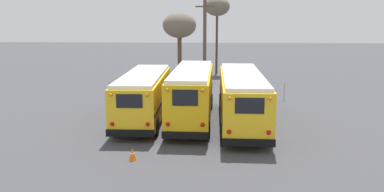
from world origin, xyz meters
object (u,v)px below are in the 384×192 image
object	(u,v)px
school_bus_0	(144,94)
utility_pole	(205,40)
school_bus_1	(192,93)
school_bus_2	(242,96)
traffic_cone	(132,154)
bare_tree_1	(217,7)
bare_tree_0	(179,26)

from	to	relation	value
school_bus_0	utility_pole	bearing A→B (deg)	74.13
school_bus_1	school_bus_2	world-z (taller)	school_bus_1
school_bus_1	traffic_cone	bearing A→B (deg)	-109.00
school_bus_0	traffic_cone	bearing A→B (deg)	-84.78
utility_pole	bare_tree_1	world-z (taller)	bare_tree_1
school_bus_2	school_bus_0	bearing A→B (deg)	173.94
school_bus_0	utility_pole	xyz separation A→B (m)	(3.65, 12.85, 2.74)
utility_pole	bare_tree_0	size ratio (longest dim) A/B	1.22
school_bus_1	traffic_cone	xyz separation A→B (m)	(-2.40, -6.97, -1.50)
school_bus_0	utility_pole	world-z (taller)	utility_pole
school_bus_1	bare_tree_0	bearing A→B (deg)	97.35
school_bus_1	school_bus_2	bearing A→B (deg)	-10.11
school_bus_0	school_bus_1	distance (m)	3.05
school_bus_2	bare_tree_1	size ratio (longest dim) A/B	1.22
school_bus_1	utility_pole	size ratio (longest dim) A/B	1.16
school_bus_0	bare_tree_1	xyz separation A→B (m)	(4.96, 21.23, 6.02)
bare_tree_0	school_bus_2	bearing A→B (deg)	-72.46
bare_tree_1	traffic_cone	bearing A→B (deg)	-98.67
school_bus_2	traffic_cone	world-z (taller)	school_bus_2
traffic_cone	school_bus_2	bearing A→B (deg)	49.71
school_bus_2	bare_tree_1	world-z (taller)	bare_tree_1
bare_tree_1	school_bus_1	bearing A→B (deg)	-95.13
bare_tree_0	traffic_cone	xyz separation A→B (m)	(-0.41, -22.35, -5.33)
school_bus_1	bare_tree_1	distance (m)	22.21
bare_tree_0	school_bus_1	bearing A→B (deg)	-82.65
school_bus_1	bare_tree_0	distance (m)	15.97
school_bus_0	school_bus_2	size ratio (longest dim) A/B	0.89
traffic_cone	bare_tree_0	bearing A→B (deg)	88.94
school_bus_0	bare_tree_0	bearing A→B (deg)	86.03
school_bus_2	bare_tree_1	xyz separation A→B (m)	(-1.13, 21.88, 5.95)
school_bus_1	bare_tree_0	xyz separation A→B (m)	(-1.99, 15.38, 3.83)
school_bus_0	traffic_cone	world-z (taller)	school_bus_0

